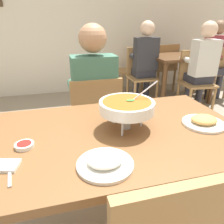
{
  "coord_description": "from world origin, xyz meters",
  "views": [
    {
      "loc": [
        -0.31,
        -1.01,
        1.34
      ],
      "look_at": [
        0.0,
        0.15,
        0.82
      ],
      "focal_mm": 34.97,
      "sensor_mm": 36.0,
      "label": 1
    }
  ],
  "objects_px": {
    "chair_diner_main": "(95,119)",
    "appetizer_plate": "(204,121)",
    "rice_plate": "(105,162)",
    "patron_bg_right": "(216,56)",
    "sauce_dish": "(24,145)",
    "diner_main": "(94,93)",
    "dining_table_far": "(180,64)",
    "dining_table_main": "(119,148)",
    "chair_bg_right": "(216,69)",
    "chair_bg_left": "(141,72)",
    "chair_bg_middle": "(195,77)",
    "chair_bg_corner": "(165,65)",
    "patron_bg_middle": "(202,63)",
    "curry_bowl": "(127,107)",
    "patron_bg_left": "(145,58)",
    "chair_bg_window": "(134,66)"
  },
  "relations": [
    {
      "from": "chair_bg_middle",
      "to": "rice_plate",
      "type": "bearing_deg",
      "value": -132.26
    },
    {
      "from": "appetizer_plate",
      "to": "patron_bg_left",
      "type": "bearing_deg",
      "value": 75.06
    },
    {
      "from": "dining_table_far",
      "to": "patron_bg_right",
      "type": "bearing_deg",
      "value": -5.95
    },
    {
      "from": "chair_bg_right",
      "to": "patron_bg_middle",
      "type": "xyz_separation_m",
      "value": [
        -0.68,
        -0.47,
        0.24
      ]
    },
    {
      "from": "sauce_dish",
      "to": "chair_bg_left",
      "type": "xyz_separation_m",
      "value": [
        1.58,
        2.4,
        -0.27
      ]
    },
    {
      "from": "sauce_dish",
      "to": "chair_bg_left",
      "type": "relative_size",
      "value": 0.1
    },
    {
      "from": "appetizer_plate",
      "to": "chair_bg_middle",
      "type": "xyz_separation_m",
      "value": [
        1.25,
        1.86,
        -0.28
      ]
    },
    {
      "from": "rice_plate",
      "to": "chair_bg_right",
      "type": "distance_m",
      "value": 3.6
    },
    {
      "from": "dining_table_main",
      "to": "rice_plate",
      "type": "relative_size",
      "value": 5.78
    },
    {
      "from": "patron_bg_left",
      "to": "curry_bowl",
      "type": "bearing_deg",
      "value": -115.34
    },
    {
      "from": "dining_table_far",
      "to": "chair_bg_right",
      "type": "distance_m",
      "value": 0.71
    },
    {
      "from": "appetizer_plate",
      "to": "sauce_dish",
      "type": "height_order",
      "value": "appetizer_plate"
    },
    {
      "from": "appetizer_plate",
      "to": "chair_bg_corner",
      "type": "height_order",
      "value": "chair_bg_corner"
    },
    {
      "from": "patron_bg_middle",
      "to": "patron_bg_right",
      "type": "height_order",
      "value": "same"
    },
    {
      "from": "rice_plate",
      "to": "chair_bg_corner",
      "type": "distance_m",
      "value": 3.62
    },
    {
      "from": "chair_bg_right",
      "to": "diner_main",
      "type": "bearing_deg",
      "value": -149.71
    },
    {
      "from": "chair_bg_middle",
      "to": "patron_bg_right",
      "type": "height_order",
      "value": "patron_bg_right"
    },
    {
      "from": "diner_main",
      "to": "chair_bg_right",
      "type": "relative_size",
      "value": 1.46
    },
    {
      "from": "appetizer_plate",
      "to": "patron_bg_right",
      "type": "xyz_separation_m",
      "value": [
        1.9,
        2.25,
        -0.05
      ]
    },
    {
      "from": "dining_table_main",
      "to": "patron_bg_left",
      "type": "distance_m",
      "value": 2.54
    },
    {
      "from": "chair_bg_corner",
      "to": "patron_bg_middle",
      "type": "bearing_deg",
      "value": -88.95
    },
    {
      "from": "chair_bg_middle",
      "to": "patron_bg_right",
      "type": "bearing_deg",
      "value": 31.42
    },
    {
      "from": "dining_table_main",
      "to": "sauce_dish",
      "type": "distance_m",
      "value": 0.5
    },
    {
      "from": "dining_table_far",
      "to": "patron_bg_left",
      "type": "xyz_separation_m",
      "value": [
        -0.64,
        0.01,
        0.11
      ]
    },
    {
      "from": "chair_bg_right",
      "to": "patron_bg_right",
      "type": "xyz_separation_m",
      "value": [
        -0.06,
        0.01,
        0.24
      ]
    },
    {
      "from": "dining_table_far",
      "to": "dining_table_main",
      "type": "bearing_deg",
      "value": -127.72
    },
    {
      "from": "sauce_dish",
      "to": "chair_bg_corner",
      "type": "xyz_separation_m",
      "value": [
        2.24,
        2.82,
        -0.27
      ]
    },
    {
      "from": "diner_main",
      "to": "curry_bowl",
      "type": "bearing_deg",
      "value": -86.25
    },
    {
      "from": "rice_plate",
      "to": "patron_bg_left",
      "type": "relative_size",
      "value": 0.18
    },
    {
      "from": "dining_table_main",
      "to": "chair_diner_main",
      "type": "distance_m",
      "value": 0.74
    },
    {
      "from": "dining_table_main",
      "to": "chair_diner_main",
      "type": "xyz_separation_m",
      "value": [
        -0.0,
        0.73,
        -0.16
      ]
    },
    {
      "from": "diner_main",
      "to": "patron_bg_middle",
      "type": "relative_size",
      "value": 1.0
    },
    {
      "from": "chair_diner_main",
      "to": "patron_bg_left",
      "type": "bearing_deg",
      "value": 54.25
    },
    {
      "from": "rice_plate",
      "to": "patron_bg_right",
      "type": "height_order",
      "value": "patron_bg_right"
    },
    {
      "from": "diner_main",
      "to": "patron_bg_right",
      "type": "bearing_deg",
      "value": 30.99
    },
    {
      "from": "chair_diner_main",
      "to": "appetizer_plate",
      "type": "relative_size",
      "value": 3.75
    },
    {
      "from": "chair_bg_window",
      "to": "patron_bg_right",
      "type": "height_order",
      "value": "patron_bg_right"
    },
    {
      "from": "curry_bowl",
      "to": "diner_main",
      "type": "bearing_deg",
      "value": 93.75
    },
    {
      "from": "chair_bg_middle",
      "to": "chair_bg_right",
      "type": "bearing_deg",
      "value": 28.93
    },
    {
      "from": "diner_main",
      "to": "sauce_dish",
      "type": "xyz_separation_m",
      "value": [
        -0.48,
        -0.8,
        0.04
      ]
    },
    {
      "from": "appetizer_plate",
      "to": "chair_bg_middle",
      "type": "distance_m",
      "value": 2.26
    },
    {
      "from": "patron_bg_right",
      "to": "sauce_dish",
      "type": "bearing_deg",
      "value": -142.14
    },
    {
      "from": "sauce_dish",
      "to": "patron_bg_right",
      "type": "height_order",
      "value": "patron_bg_right"
    },
    {
      "from": "chair_diner_main",
      "to": "patron_bg_left",
      "type": "height_order",
      "value": "patron_bg_left"
    },
    {
      "from": "curry_bowl",
      "to": "chair_bg_left",
      "type": "relative_size",
      "value": 0.37
    },
    {
      "from": "dining_table_main",
      "to": "patron_bg_middle",
      "type": "distance_m",
      "value": 2.47
    },
    {
      "from": "dining_table_far",
      "to": "diner_main",
      "type": "bearing_deg",
      "value": -139.33
    },
    {
      "from": "rice_plate",
      "to": "chair_bg_middle",
      "type": "bearing_deg",
      "value": 47.74
    },
    {
      "from": "curry_bowl",
      "to": "chair_bg_window",
      "type": "height_order",
      "value": "curry_bowl"
    },
    {
      "from": "chair_bg_right",
      "to": "chair_bg_left",
      "type": "bearing_deg",
      "value": 172.89
    }
  ]
}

